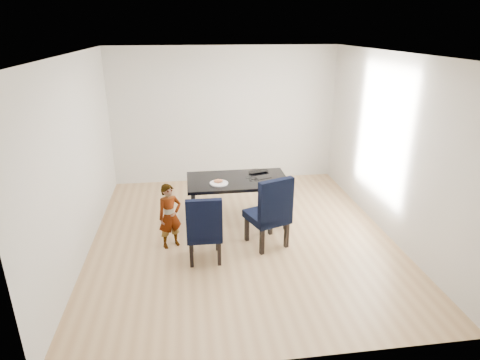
{
  "coord_description": "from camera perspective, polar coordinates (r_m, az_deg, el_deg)",
  "views": [
    {
      "loc": [
        -0.76,
        -5.42,
        3.04
      ],
      "look_at": [
        0.0,
        0.2,
        0.85
      ],
      "focal_mm": 30.0,
      "sensor_mm": 36.0,
      "label": 1
    }
  ],
  "objects": [
    {
      "name": "floor",
      "position": [
        6.26,
        0.25,
        -7.98
      ],
      "size": [
        4.5,
        5.0,
        0.01
      ],
      "primitive_type": "cube",
      "color": "tan",
      "rests_on": "ground"
    },
    {
      "name": "chair_left",
      "position": [
        5.49,
        -5.11,
        -6.65
      ],
      "size": [
        0.48,
        0.5,
        0.98
      ],
      "primitive_type": "cube",
      "rotation": [
        0.0,
        0.0,
        -0.02
      ],
      "color": "black",
      "rests_on": "floor"
    },
    {
      "name": "wall_left",
      "position": [
        5.87,
        -22.12,
        2.8
      ],
      "size": [
        0.01,
        5.0,
        2.7
      ],
      "primitive_type": "cube",
      "color": "white",
      "rests_on": "ground"
    },
    {
      "name": "dining_table",
      "position": [
        6.54,
        -0.35,
        -2.95
      ],
      "size": [
        1.6,
        0.9,
        0.75
      ],
      "primitive_type": "cube",
      "color": "black",
      "rests_on": "floor"
    },
    {
      "name": "plate",
      "position": [
        6.22,
        -3.02,
        -0.45
      ],
      "size": [
        0.34,
        0.34,
        0.02
      ],
      "primitive_type": "cylinder",
      "rotation": [
        0.0,
        0.0,
        -0.22
      ],
      "color": "white",
      "rests_on": "dining_table"
    },
    {
      "name": "cable_tangle",
      "position": [
        6.36,
        1.99,
        0.04
      ],
      "size": [
        0.16,
        0.16,
        0.01
      ],
      "primitive_type": "torus",
      "rotation": [
        0.0,
        0.0,
        -0.1
      ],
      "color": "black",
      "rests_on": "dining_table"
    },
    {
      "name": "laptop",
      "position": [
        6.73,
        2.47,
        1.31
      ],
      "size": [
        0.38,
        0.3,
        0.03
      ],
      "primitive_type": "imported",
      "rotation": [
        0.0,
        0.0,
        3.44
      ],
      "color": "black",
      "rests_on": "dining_table"
    },
    {
      "name": "wall_right",
      "position": [
        6.43,
        20.66,
        4.5
      ],
      "size": [
        0.01,
        5.0,
        2.7
      ],
      "primitive_type": "cube",
      "color": "silver",
      "rests_on": "ground"
    },
    {
      "name": "chair_right",
      "position": [
        5.81,
        3.86,
        -4.31
      ],
      "size": [
        0.68,
        0.7,
        1.1
      ],
      "primitive_type": "cube",
      "rotation": [
        0.0,
        0.0,
        0.36
      ],
      "color": "black",
      "rests_on": "floor"
    },
    {
      "name": "child",
      "position": [
        5.86,
        -9.94,
        -5.06
      ],
      "size": [
        0.42,
        0.36,
        0.97
      ],
      "primitive_type": "imported",
      "rotation": [
        0.0,
        0.0,
        0.44
      ],
      "color": "#FE5F15",
      "rests_on": "floor"
    },
    {
      "name": "sandwich",
      "position": [
        6.2,
        -3.12,
        -0.14
      ],
      "size": [
        0.16,
        0.11,
        0.06
      ],
      "primitive_type": "ellipsoid",
      "rotation": [
        0.0,
        0.0,
        -0.3
      ],
      "color": "#B56A40",
      "rests_on": "plate"
    },
    {
      "name": "ceiling",
      "position": [
        5.48,
        0.29,
        17.62
      ],
      "size": [
        4.5,
        5.0,
        0.01
      ],
      "primitive_type": "cube",
      "color": "white",
      "rests_on": "wall_back"
    },
    {
      "name": "wall_front",
      "position": [
        3.45,
        6.1,
        -8.28
      ],
      "size": [
        4.5,
        0.01,
        2.7
      ],
      "primitive_type": "cube",
      "color": "silver",
      "rests_on": "ground"
    },
    {
      "name": "wall_back",
      "position": [
        8.14,
        -2.21,
        9.1
      ],
      "size": [
        4.5,
        0.01,
        2.7
      ],
      "primitive_type": "cube",
      "color": "silver",
      "rests_on": "ground"
    }
  ]
}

